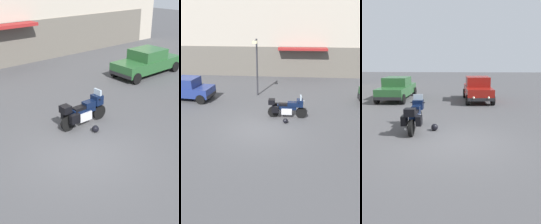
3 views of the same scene
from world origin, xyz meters
The scene contains 4 objects.
ground_plane centered at (0.00, 0.00, 0.00)m, with size 80.00×80.00×0.00m, color #424244.
motorcycle centered at (1.35, 1.67, 0.62)m, with size 2.26×0.76×1.36m.
helmet centered at (1.31, 0.88, 0.14)m, with size 0.28×0.28×0.28m, color black.
car_sedan_far centered at (8.53, 4.35, 0.78)m, with size 4.59×1.92×1.56m.
Camera 1 is at (-5.43, -6.65, 5.64)m, focal length 47.24 mm.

